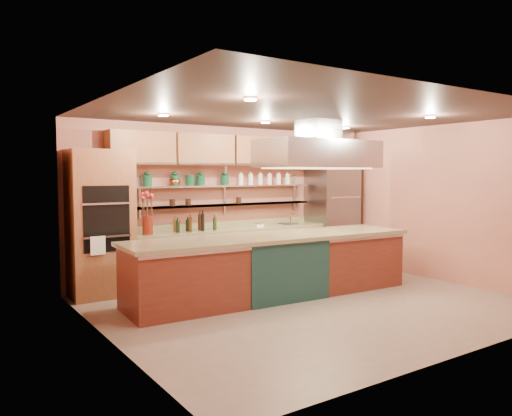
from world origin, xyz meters
TOP-DOWN VIEW (x-y plane):
  - floor at (0.00, 0.00)m, footprint 6.00×5.00m
  - ceiling at (0.00, 0.00)m, footprint 6.00×5.00m
  - wall_back at (0.00, 2.50)m, footprint 6.00×0.04m
  - wall_front at (0.00, -2.50)m, footprint 6.00×0.04m
  - wall_left at (-3.00, 0.00)m, footprint 0.04×5.00m
  - wall_right at (3.00, 0.00)m, footprint 0.04×5.00m
  - oven_stack at (-2.45, 2.18)m, footprint 0.95×0.64m
  - refrigerator at (2.35, 2.14)m, footprint 0.95×0.72m
  - back_counter at (-0.05, 2.20)m, footprint 3.84×0.64m
  - wall_shelf_lower at (-0.05, 2.37)m, footprint 3.60×0.26m
  - wall_shelf_upper at (-0.05, 2.37)m, footprint 3.60×0.26m
  - upper_cabinets at (0.00, 2.32)m, footprint 4.60×0.36m
  - range_hood at (0.69, 0.68)m, footprint 2.00×1.00m
  - ceiling_downlights at (0.00, 0.20)m, footprint 4.00×2.80m
  - island at (-0.21, 0.68)m, footprint 4.68×1.24m
  - flower_vase at (-1.69, 2.15)m, footprint 0.20×0.20m
  - oil_bottle_cluster at (-0.82, 2.15)m, footprint 0.85×0.30m
  - kitchen_scale at (0.51, 2.15)m, footprint 0.18×0.15m
  - bar_faucet at (1.34, 2.25)m, footprint 0.03×0.03m
  - copper_kettle at (-1.12, 2.37)m, footprint 0.21×0.21m
  - green_canister at (-0.81, 2.37)m, footprint 0.19×0.19m

SIDE VIEW (x-z plane):
  - floor at x=0.00m, z-range -0.02..0.00m
  - back_counter at x=-0.05m, z-range 0.00..0.93m
  - island at x=-0.21m, z-range 0.00..0.97m
  - kitchen_scale at x=0.51m, z-range 0.93..1.02m
  - bar_faucet at x=1.34m, z-range 0.93..1.13m
  - refrigerator at x=2.35m, z-range 0.00..2.10m
  - oil_bottle_cluster at x=-0.82m, z-range 0.93..1.20m
  - flower_vase at x=-1.69m, z-range 0.93..1.24m
  - oven_stack at x=-2.45m, z-range 0.00..2.30m
  - wall_shelf_lower at x=-0.05m, z-range 1.34..1.36m
  - wall_back at x=0.00m, z-range 0.00..2.80m
  - wall_front at x=0.00m, z-range 0.00..2.80m
  - wall_left at x=-3.00m, z-range 0.00..2.80m
  - wall_right at x=3.00m, z-range 0.00..2.80m
  - wall_shelf_upper at x=-0.05m, z-range 1.69..1.71m
  - copper_kettle at x=-1.12m, z-range 1.71..1.86m
  - green_canister at x=-0.81m, z-range 1.71..1.90m
  - range_hood at x=0.69m, z-range 2.02..2.48m
  - upper_cabinets at x=0.00m, z-range 2.08..2.62m
  - ceiling_downlights at x=0.00m, z-range 2.76..2.78m
  - ceiling at x=0.00m, z-range 2.79..2.81m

